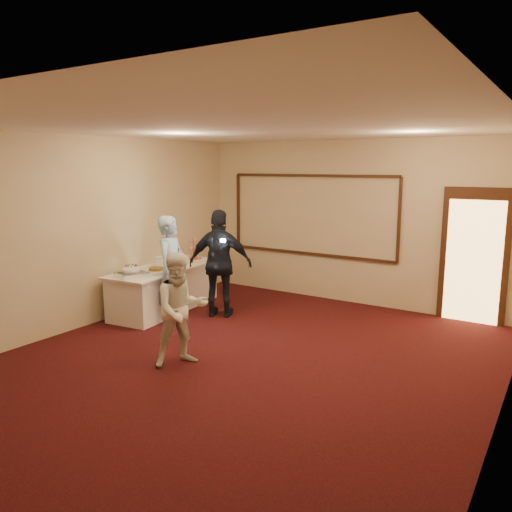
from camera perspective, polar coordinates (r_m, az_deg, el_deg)
The scene contains 14 objects.
floor at distance 6.69m, azimuth -1.25°, elevation -11.99°, with size 7.00×7.00×0.00m, color black.
room_walls at distance 6.21m, azimuth -1.33°, elevation 5.57°, with size 6.04×7.04×3.02m.
wall_molding at distance 9.64m, azimuth 6.32°, elevation 4.67°, with size 3.45×0.04×1.55m.
doorway at distance 8.81m, azimuth 23.64°, elevation -0.09°, with size 1.05×0.07×2.20m.
buffet_table at distance 9.02m, azimuth -10.35°, elevation -3.64°, with size 1.14×2.40×0.77m.
pavlova_tray at distance 8.28m, azimuth -14.04°, elevation -1.76°, with size 0.46×0.56×0.18m.
cupcake_stand at distance 9.66m, azimuth -7.15°, elevation 0.68°, with size 0.31×0.31×0.46m.
plate_stack_a at distance 8.99m, azimuth -10.86°, elevation -0.65°, with size 0.21×0.21×0.17m.
plate_stack_b at distance 9.12m, azimuth -8.17°, elevation -0.48°, with size 0.18×0.18×0.15m.
tart at distance 8.65m, azimuth -11.34°, elevation -1.50°, with size 0.29×0.29×0.06m.
man at distance 8.20m, azimuth -9.62°, elevation -1.53°, with size 0.64×0.42×1.75m, color #95BFEC.
woman at distance 6.46m, azimuth -8.58°, elevation -6.05°, with size 0.71×0.55×1.46m, color white.
guest at distance 8.40m, azimuth -4.10°, elevation -0.88°, with size 1.07×0.44×1.82m, color black.
camera_flash at distance 8.10m, azimuth -3.80°, elevation 1.78°, with size 0.07×0.04×0.05m, color white.
Camera 1 is at (3.46, -5.13, 2.54)m, focal length 35.00 mm.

